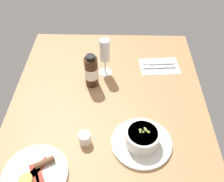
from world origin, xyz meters
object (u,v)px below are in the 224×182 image
object	(u,v)px
porridge_bowl	(142,139)
wine_glass	(105,52)
sauce_bottle_brown	(91,72)
breakfast_plate	(35,174)
creamer_jug	(85,138)
cutlery_setting	(158,66)

from	to	relation	value
porridge_bowl	wine_glass	distance (cm)	43.73
sauce_bottle_brown	breakfast_plate	size ratio (longest dim) A/B	0.73
creamer_jug	breakfast_plate	xyz separation A→B (cm)	(-13.75, 15.79, -1.47)
creamer_jug	wine_glass	xyz separation A→B (cm)	(39.79, -5.76, 9.53)
cutlery_setting	creamer_jug	distance (cm)	55.07
breakfast_plate	sauce_bottle_brown	bearing A→B (deg)	-19.31
creamer_jug	sauce_bottle_brown	bearing A→B (deg)	-0.20
cutlery_setting	sauce_bottle_brown	bearing A→B (deg)	112.58
porridge_bowl	creamer_jug	size ratio (longest dim) A/B	4.12
wine_glass	cutlery_setting	bearing A→B (deg)	-79.09
cutlery_setting	creamer_jug	world-z (taller)	creamer_jug
cutlery_setting	breakfast_plate	distance (cm)	75.54
wine_glass	sauce_bottle_brown	size ratio (longest dim) A/B	1.14
porridge_bowl	creamer_jug	bearing A→B (deg)	89.36
porridge_bowl	breakfast_plate	xyz separation A→B (cm)	(-13.51, 36.77, -2.14)
porridge_bowl	cutlery_setting	distance (cm)	46.46
cutlery_setting	sauce_bottle_brown	world-z (taller)	sauce_bottle_brown
porridge_bowl	wine_glass	world-z (taller)	wine_glass
wine_glass	sauce_bottle_brown	bearing A→B (deg)	145.37
creamer_jug	breakfast_plate	size ratio (longest dim) A/B	0.25
cutlery_setting	sauce_bottle_brown	size ratio (longest dim) A/B	1.23
wine_glass	porridge_bowl	bearing A→B (deg)	-159.18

